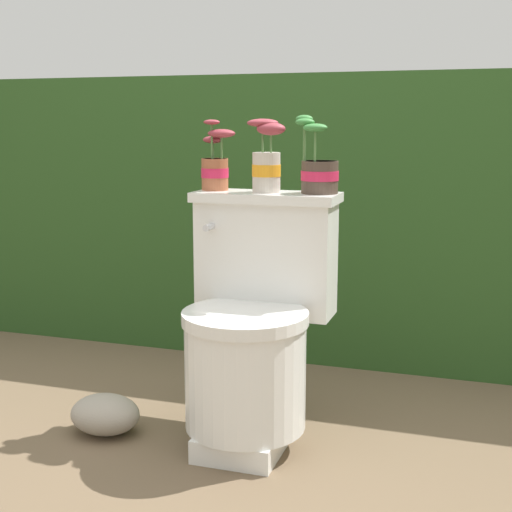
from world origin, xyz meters
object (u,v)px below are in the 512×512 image
Objects in this scene: toilet at (253,332)px; garden_stone at (105,414)px; potted_plant_midleft at (267,161)px; potted_plant_middle at (319,171)px; potted_plant_left at (215,165)px.

toilet is 3.35× the size of garden_stone.
potted_plant_midleft is 0.95× the size of potted_plant_middle.
potted_plant_midleft reaches higher than garden_stone.
potted_plant_left is 0.94× the size of potted_plant_middle.
potted_plant_midleft is at bearing 28.56° from garden_stone.
potted_plant_midleft reaches higher than potted_plant_left.
potted_plant_midleft is at bearing 89.64° from toilet.
potted_plant_left is 0.34m from potted_plant_middle.
garden_stone is at bearing -156.94° from potted_plant_middle.
potted_plant_midleft is 0.17m from potted_plant_middle.
garden_stone is at bearing -166.13° from toilet.
potted_plant_middle is at bearing 23.06° from garden_stone.
toilet is 3.39× the size of potted_plant_left.
potted_plant_midleft is at bearing -5.20° from potted_plant_left.
potted_plant_left is at bearing 179.79° from potted_plant_middle.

